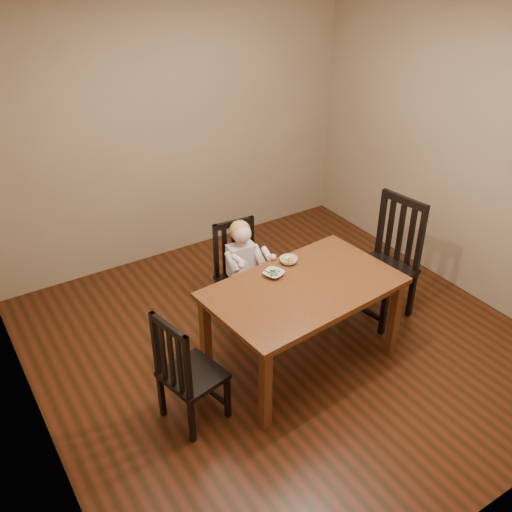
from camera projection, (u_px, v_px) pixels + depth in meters
room at (288, 205)px, 4.28m from camera, size 4.01×4.01×2.71m
dining_table at (303, 295)px, 4.46m from camera, size 1.58×1.04×0.75m
chair_child at (240, 275)px, 5.11m from camera, size 0.44×0.42×0.94m
chair_left at (187, 373)px, 4.01m from camera, size 0.47×0.48×0.95m
chair_right at (387, 262)px, 5.12m from camera, size 0.54×0.56×1.14m
toddler at (242, 264)px, 5.00m from camera, size 0.35×0.42×0.54m
bowl_peas at (274, 274)px, 4.53m from camera, size 0.20×0.20×0.04m
bowl_veg at (289, 260)px, 4.69m from camera, size 0.19×0.19×0.05m
fork at (271, 274)px, 4.48m from camera, size 0.10×0.09×0.05m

